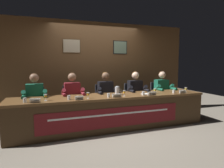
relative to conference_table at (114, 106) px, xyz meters
name	(u,v)px	position (x,y,z in m)	size (l,w,h in m)	color
ground_plane	(112,127)	(0.00, 0.12, -0.52)	(12.00, 12.00, 0.00)	gray
wall_back_panelled	(97,69)	(0.00, 1.44, 0.78)	(5.57, 0.14, 2.60)	brown
conference_table	(114,106)	(0.00, 0.00, 0.00)	(4.37, 0.85, 0.74)	brown
chair_far_left	(36,108)	(-1.63, 0.73, -0.08)	(0.44, 0.44, 0.91)	black
panelist_far_left	(35,97)	(-1.63, 0.53, 0.20)	(0.51, 0.48, 1.24)	black
nameplate_far_left	(35,101)	(-1.59, -0.21, 0.26)	(0.19, 0.06, 0.08)	white
juice_glass_far_left	(46,96)	(-1.41, -0.06, 0.31)	(0.06, 0.06, 0.12)	white
water_cup_far_left	(25,100)	(-1.77, -0.11, 0.26)	(0.06, 0.06, 0.08)	silver
chair_left	(72,105)	(-0.81, 0.73, -0.08)	(0.44, 0.44, 0.91)	black
panelist_left	(73,95)	(-0.81, 0.53, 0.20)	(0.51, 0.48, 1.24)	black
nameplate_left	(79,98)	(-0.79, -0.22, 0.26)	(0.16, 0.06, 0.08)	white
juice_glass_left	(88,94)	(-0.60, -0.11, 0.31)	(0.06, 0.06, 0.12)	white
water_cup_left	(69,98)	(-0.98, -0.12, 0.26)	(0.06, 0.06, 0.08)	silver
chair_center	(104,103)	(0.00, 0.73, -0.08)	(0.44, 0.44, 0.91)	black
panelist_center	(106,93)	(0.00, 0.53, 0.20)	(0.51, 0.48, 1.24)	black
nameplate_center	(117,96)	(0.00, -0.20, 0.26)	(0.20, 0.06, 0.08)	white
juice_glass_center	(124,92)	(0.21, -0.09, 0.31)	(0.06, 0.06, 0.12)	white
water_cup_center	(109,96)	(-0.16, -0.13, 0.26)	(0.06, 0.06, 0.08)	silver
chair_right	(133,101)	(0.82, 0.73, -0.08)	(0.44, 0.44, 0.91)	black
panelist_right	(136,92)	(0.82, 0.53, 0.20)	(0.51, 0.48, 1.24)	black
nameplate_right	(152,94)	(0.83, -0.21, 0.26)	(0.20, 0.06, 0.08)	white
juice_glass_right	(155,90)	(1.01, -0.04, 0.31)	(0.06, 0.06, 0.12)	white
water_cup_right	(143,94)	(0.65, -0.14, 0.26)	(0.06, 0.06, 0.08)	silver
chair_far_right	(159,99)	(1.63, 0.73, -0.08)	(0.44, 0.44, 0.91)	black
panelist_far_right	(163,90)	(1.63, 0.53, 0.20)	(0.51, 0.48, 1.24)	black
nameplate_far_right	(183,92)	(1.67, -0.20, 0.26)	(0.17, 0.06, 0.08)	white
juice_glass_far_right	(186,89)	(1.85, -0.10, 0.31)	(0.06, 0.06, 0.12)	white
water_cup_far_right	(174,92)	(1.49, -0.12, 0.26)	(0.06, 0.06, 0.08)	silver
water_pitcher_central	(117,91)	(0.13, 0.11, 0.31)	(0.15, 0.10, 0.21)	silver
document_stack_right	(146,94)	(0.79, -0.03, 0.23)	(0.22, 0.16, 0.01)	white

